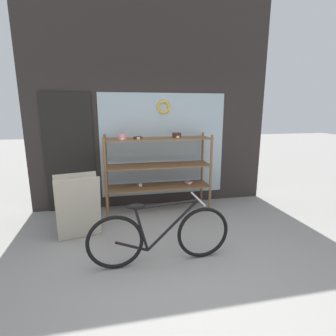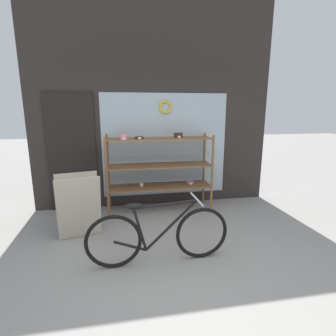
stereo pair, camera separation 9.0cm
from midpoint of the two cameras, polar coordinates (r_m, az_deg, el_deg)
name	(u,v)px [view 1 (the left image)]	position (r m, az deg, el deg)	size (l,w,h in m)	color
ground_plane	(187,280)	(3.10, 3.30, -23.26)	(30.00, 30.00, 0.00)	gray
storefront_facade	(150,105)	(4.91, -4.49, 13.54)	(4.42, 0.13, 3.92)	#2D2826
display_case	(158,164)	(4.63, -2.82, 0.93)	(1.85, 0.52, 1.42)	brown
bicycle	(160,235)	(3.20, -2.56, -14.46)	(1.72, 0.46, 0.79)	black
sandwich_board	(78,207)	(3.95, -19.60, -8.04)	(0.66, 0.50, 0.92)	#B2A893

